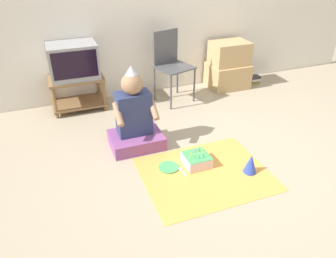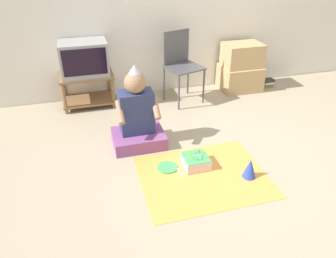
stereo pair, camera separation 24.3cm
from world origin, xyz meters
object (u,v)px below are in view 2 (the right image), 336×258
object	(u,v)px
person_seated	(137,118)
party_hat_blue	(250,168)
tv	(84,58)
folding_chair	(181,61)
book_pile	(268,83)
birthday_cake	(196,161)
paper_plate	(167,167)
cardboard_box_stack	(241,68)

from	to	relation	value
person_seated	party_hat_blue	world-z (taller)	person_seated
tv	party_hat_blue	xyz separation A→B (m)	(1.31, -1.96, -0.53)
folding_chair	book_pile	world-z (taller)	folding_chair
folding_chair	party_hat_blue	distance (m)	1.86
birthday_cake	paper_plate	xyz separation A→B (m)	(-0.27, 0.04, -0.05)
book_pile	person_seated	distance (m)	2.41
birthday_cake	party_hat_blue	bearing A→B (deg)	-34.58
cardboard_box_stack	birthday_cake	world-z (taller)	cardboard_box_stack
cardboard_box_stack	book_pile	size ratio (longest dim) A/B	3.90
birthday_cake	book_pile	bearing A→B (deg)	42.94
tv	person_seated	xyz separation A→B (m)	(0.44, -1.11, -0.33)
book_pile	paper_plate	world-z (taller)	book_pile
book_pile	party_hat_blue	bearing A→B (deg)	-124.44
folding_chair	book_pile	xyz separation A→B (m)	(1.40, 0.07, -0.48)
birthday_cake	party_hat_blue	xyz separation A→B (m)	(0.42, -0.29, 0.04)
party_hat_blue	book_pile	bearing A→B (deg)	55.56
person_seated	paper_plate	world-z (taller)	person_seated
cardboard_box_stack	birthday_cake	distance (m)	2.07
party_hat_blue	folding_chair	bearing A→B (deg)	93.35
book_pile	person_seated	bearing A→B (deg)	-154.48
paper_plate	birthday_cake	bearing A→B (deg)	-8.60
birthday_cake	paper_plate	world-z (taller)	birthday_cake
party_hat_blue	paper_plate	xyz separation A→B (m)	(-0.69, 0.33, -0.09)
tv	folding_chair	size ratio (longest dim) A/B	0.63
person_seated	paper_plate	distance (m)	0.62
tv	birthday_cake	world-z (taller)	tv
party_hat_blue	birthday_cake	bearing A→B (deg)	145.42
book_pile	birthday_cake	bearing A→B (deg)	-137.06
cardboard_box_stack	folding_chair	bearing A→B (deg)	-173.63
tv	party_hat_blue	world-z (taller)	tv
book_pile	party_hat_blue	size ratio (longest dim) A/B	0.91
tv	paper_plate	world-z (taller)	tv
folding_chair	person_seated	size ratio (longest dim) A/B	1.04
book_pile	birthday_cake	size ratio (longest dim) A/B	0.71
birthday_cake	tv	bearing A→B (deg)	118.24
book_pile	birthday_cake	distance (m)	2.34
book_pile	person_seated	size ratio (longest dim) A/B	0.19
tv	paper_plate	xyz separation A→B (m)	(0.62, -1.62, -0.62)
tv	party_hat_blue	distance (m)	2.42
birthday_cake	cardboard_box_stack	bearing A→B (deg)	52.28
person_seated	folding_chair	bearing A→B (deg)	51.27
tv	cardboard_box_stack	bearing A→B (deg)	-1.17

